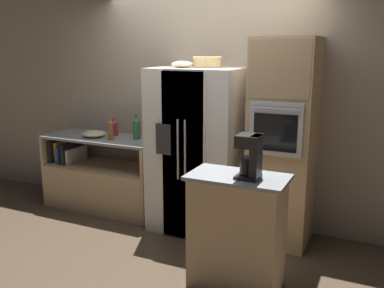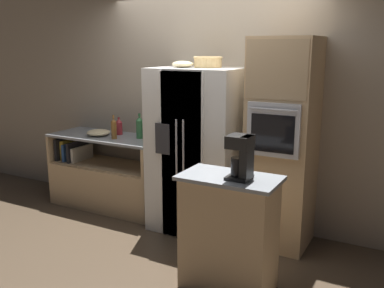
{
  "view_description": "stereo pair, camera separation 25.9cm",
  "coord_description": "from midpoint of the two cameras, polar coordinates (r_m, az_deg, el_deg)",
  "views": [
    {
      "loc": [
        1.88,
        -4.02,
        1.97
      ],
      "look_at": [
        0.02,
        -0.04,
        0.97
      ],
      "focal_mm": 40.0,
      "sensor_mm": 36.0,
      "label": 1
    },
    {
      "loc": [
        2.11,
        -3.9,
        1.97
      ],
      "look_at": [
        0.02,
        -0.04,
        0.97
      ],
      "focal_mm": 40.0,
      "sensor_mm": 36.0,
      "label": 2
    }
  ],
  "objects": [
    {
      "name": "refrigerator",
      "position": [
        4.58,
        2.37,
        -0.89
      ],
      "size": [
        0.94,
        0.75,
        1.76
      ],
      "color": "white",
      "rests_on": "ground_plane"
    },
    {
      "name": "bottle_short",
      "position": [
        5.07,
        -5.54,
        2.23
      ],
      "size": [
        0.08,
        0.08,
        0.3
      ],
      "color": "#33723F",
      "rests_on": "counter_left"
    },
    {
      "name": "wall_oven",
      "position": [
        4.3,
        13.61,
        -0.01
      ],
      "size": [
        0.6,
        0.65,
        2.06
      ],
      "color": "tan",
      "rests_on": "ground_plane"
    },
    {
      "name": "wicker_basket",
      "position": [
        4.48,
        3.83,
        10.91
      ],
      "size": [
        0.3,
        0.3,
        0.11
      ],
      "color": "tan",
      "rests_on": "refrigerator"
    },
    {
      "name": "counter_left",
      "position": [
        5.45,
        -9.78,
        -4.8
      ],
      "size": [
        1.47,
        0.61,
        0.9
      ],
      "color": "tan",
      "rests_on": "ground_plane"
    },
    {
      "name": "island_counter",
      "position": [
        3.57,
        7.04,
        -11.71
      ],
      "size": [
        0.79,
        0.45,
        0.97
      ],
      "color": "tan",
      "rests_on": "ground_plane"
    },
    {
      "name": "wall_back",
      "position": [
        4.86,
        4.04,
        6.13
      ],
      "size": [
        12.0,
        0.06,
        2.8
      ],
      "color": "tan",
      "rests_on": "ground_plane"
    },
    {
      "name": "bottle_wide",
      "position": [
        5.32,
        -8.34,
        2.31
      ],
      "size": [
        0.08,
        0.08,
        0.21
      ],
      "color": "maroon",
      "rests_on": "counter_left"
    },
    {
      "name": "coffee_maker",
      "position": [
        3.29,
        8.93,
        -1.57
      ],
      "size": [
        0.18,
        0.19,
        0.34
      ],
      "color": "black",
      "rests_on": "island_counter"
    },
    {
      "name": "mixing_bowl",
      "position": [
        5.31,
        -11.0,
        1.5
      ],
      "size": [
        0.28,
        0.28,
        0.08
      ],
      "color": "beige",
      "rests_on": "counter_left"
    },
    {
      "name": "ground_plane",
      "position": [
        4.85,
        1.58,
        -11.07
      ],
      "size": [
        20.0,
        20.0,
        0.0
      ],
      "primitive_type": "plane",
      "color": "#4C3D2D"
    },
    {
      "name": "fruit_bowl",
      "position": [
        4.48,
        0.42,
        10.59
      ],
      "size": [
        0.22,
        0.22,
        0.07
      ],
      "color": "beige",
      "rests_on": "refrigerator"
    },
    {
      "name": "bottle_tall",
      "position": [
        5.08,
        -8.92,
        2.06
      ],
      "size": [
        0.06,
        0.06,
        0.28
      ],
      "color": "brown",
      "rests_on": "counter_left"
    }
  ]
}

